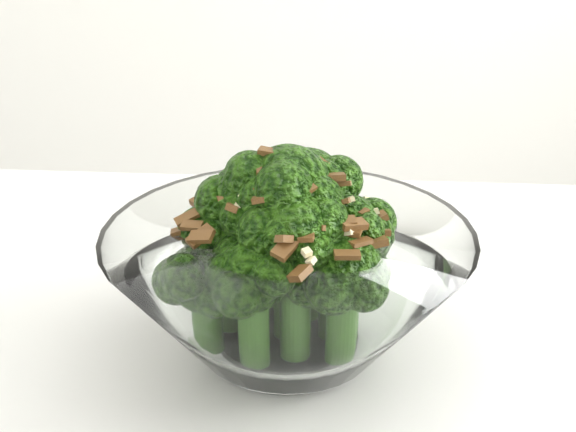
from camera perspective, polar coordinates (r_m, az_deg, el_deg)
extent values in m
cylinder|color=white|center=(0.50, 0.00, -9.20)|extent=(0.09, 0.09, 0.01)
cylinder|color=#2F5D18|center=(0.47, 0.00, -4.19)|extent=(0.02, 0.02, 0.08)
sphere|color=#2D5E11|center=(0.45, 0.00, 1.93)|extent=(0.05, 0.05, 0.05)
cylinder|color=#2F5D18|center=(0.50, 1.30, -3.32)|extent=(0.02, 0.02, 0.08)
sphere|color=#2D5E11|center=(0.47, 1.35, 2.07)|extent=(0.05, 0.05, 0.05)
cylinder|color=#2F5D18|center=(0.48, -2.52, -4.34)|extent=(0.02, 0.02, 0.07)
sphere|color=#2D5E11|center=(0.46, -2.63, 1.04)|extent=(0.05, 0.05, 0.05)
cylinder|color=#2F5D18|center=(0.46, 0.53, -6.37)|extent=(0.02, 0.02, 0.07)
sphere|color=#2D5E11|center=(0.43, 0.56, -1.05)|extent=(0.05, 0.05, 0.05)
cylinder|color=#2F5D18|center=(0.49, 4.02, -5.22)|extent=(0.02, 0.02, 0.06)
sphere|color=#2D5E11|center=(0.47, 4.16, -1.03)|extent=(0.04, 0.04, 0.04)
cylinder|color=#2F5D18|center=(0.49, -4.29, -5.21)|extent=(0.02, 0.02, 0.05)
sphere|color=#2D5E11|center=(0.47, -4.44, -1.16)|extent=(0.05, 0.05, 0.05)
cylinder|color=#2F5D18|center=(0.46, 3.82, -7.76)|extent=(0.02, 0.02, 0.05)
sphere|color=#2D5E11|center=(0.44, 3.95, -3.74)|extent=(0.04, 0.04, 0.04)
cylinder|color=#2F5D18|center=(0.46, -2.45, -8.12)|extent=(0.02, 0.02, 0.05)
sphere|color=#2D5E11|center=(0.44, -2.53, -4.25)|extent=(0.04, 0.04, 0.04)
cylinder|color=#2F5D18|center=(0.52, 4.29, -4.28)|extent=(0.02, 0.02, 0.04)
sphere|color=#2D5E11|center=(0.50, 4.40, -1.23)|extent=(0.04, 0.04, 0.04)
cylinder|color=#2F5D18|center=(0.47, -5.75, -7.60)|extent=(0.02, 0.02, 0.04)
sphere|color=#2D5E11|center=(0.46, -5.91, -4.40)|extent=(0.04, 0.04, 0.04)
cylinder|color=#2F5D18|center=(0.52, -0.30, -3.78)|extent=(0.02, 0.02, 0.04)
sphere|color=#2D5E11|center=(0.51, -0.31, -0.65)|extent=(0.04, 0.04, 0.04)
cylinder|color=#2F5D18|center=(0.48, 4.06, -5.43)|extent=(0.02, 0.02, 0.07)
sphere|color=#2D5E11|center=(0.46, 4.21, -0.83)|extent=(0.04, 0.04, 0.04)
cylinder|color=#2F5D18|center=(0.48, 3.25, -6.27)|extent=(0.02, 0.02, 0.04)
sphere|color=#2D5E11|center=(0.47, 3.34, -2.88)|extent=(0.04, 0.04, 0.04)
cube|color=brown|center=(0.44, 6.22, -1.91)|extent=(0.01, 0.01, 0.01)
cube|color=brown|center=(0.44, 3.60, 0.96)|extent=(0.02, 0.01, 0.01)
cube|color=brown|center=(0.43, -6.21, -1.48)|extent=(0.02, 0.01, 0.01)
cube|color=brown|center=(0.42, 1.18, 1.80)|extent=(0.01, 0.01, 0.01)
cube|color=brown|center=(0.45, 1.77, 3.47)|extent=(0.01, 0.01, 0.01)
cube|color=brown|center=(0.44, -3.84, 0.62)|extent=(0.01, 0.02, 0.01)
cube|color=brown|center=(0.43, 4.04, -0.37)|extent=(0.01, 0.01, 0.00)
cube|color=brown|center=(0.45, -6.85, -0.68)|extent=(0.01, 0.01, 0.00)
cube|color=brown|center=(0.46, -1.73, 4.09)|extent=(0.01, 0.02, 0.01)
cube|color=brown|center=(0.45, 6.28, -0.24)|extent=(0.01, 0.01, 0.01)
cube|color=brown|center=(0.49, 2.67, 2.40)|extent=(0.01, 0.01, 0.00)
cube|color=brown|center=(0.41, -0.60, -1.65)|extent=(0.01, 0.02, 0.01)
cube|color=brown|center=(0.42, -1.77, 1.27)|extent=(0.01, 0.01, 0.01)
cube|color=brown|center=(0.52, -0.26, 2.21)|extent=(0.01, 0.01, 0.00)
cube|color=brown|center=(0.45, 0.57, 4.03)|extent=(0.01, 0.01, 0.01)
cube|color=brown|center=(0.42, 1.38, -1.35)|extent=(0.01, 0.01, 0.00)
cube|color=brown|center=(0.43, 4.48, -1.06)|extent=(0.01, 0.01, 0.00)
cube|color=brown|center=(0.41, 0.87, -4.09)|extent=(0.01, 0.01, 0.01)
cube|color=brown|center=(0.45, 3.64, 2.28)|extent=(0.02, 0.01, 0.01)
cube|color=brown|center=(0.45, 5.00, 0.37)|extent=(0.01, 0.01, 0.00)
cube|color=brown|center=(0.45, -4.33, 1.34)|extent=(0.01, 0.01, 0.01)
cube|color=brown|center=(0.45, 3.34, 2.79)|extent=(0.01, 0.01, 0.00)
cube|color=brown|center=(0.49, 3.65, 2.19)|extent=(0.02, 0.01, 0.00)
cube|color=brown|center=(0.43, -1.35, 3.20)|extent=(0.01, 0.01, 0.01)
cube|color=brown|center=(0.49, -6.17, 0.89)|extent=(0.01, 0.02, 0.01)
cube|color=brown|center=(0.46, -5.15, 1.23)|extent=(0.01, 0.01, 0.01)
cube|color=brown|center=(0.46, -7.55, -1.01)|extent=(0.01, 0.01, 0.01)
cube|color=brown|center=(0.50, -2.25, 2.53)|extent=(0.01, 0.01, 0.00)
cube|color=brown|center=(0.48, 6.09, 0.69)|extent=(0.01, 0.01, 0.01)
cube|color=brown|center=(0.42, 2.56, -0.82)|extent=(0.01, 0.01, 0.01)
cube|color=brown|center=(0.41, -0.16, -2.24)|extent=(0.02, 0.02, 0.01)
cube|color=brown|center=(0.44, -2.12, 2.01)|extent=(0.01, 0.02, 0.01)
cube|color=brown|center=(0.46, -7.20, -0.13)|extent=(0.02, 0.01, 0.01)
cube|color=brown|center=(0.45, -2.43, 3.46)|extent=(0.02, 0.01, 0.01)
cube|color=brown|center=(0.49, -0.86, 3.15)|extent=(0.01, 0.01, 0.01)
cube|color=brown|center=(0.48, 5.98, 0.71)|extent=(0.01, 0.01, 0.01)
cube|color=brown|center=(0.42, 4.23, -2.77)|extent=(0.01, 0.01, 0.00)
cube|color=brown|center=(0.44, 1.44, 2.79)|extent=(0.01, 0.01, 0.01)
cube|color=brown|center=(0.46, -5.36, 1.16)|extent=(0.01, 0.01, 0.00)
cube|color=brown|center=(0.49, 4.19, 1.68)|extent=(0.01, 0.01, 0.01)
cube|color=brown|center=(0.44, -6.25, -1.42)|extent=(0.02, 0.01, 0.01)
cube|color=brown|center=(0.45, 6.52, -1.15)|extent=(0.01, 0.01, 0.01)
cube|color=brown|center=(0.45, 1.96, 3.44)|extent=(0.02, 0.02, 0.01)
cube|color=brown|center=(0.43, 4.65, -0.59)|extent=(0.02, 0.01, 0.01)
cube|color=brown|center=(0.50, -3.78, 2.07)|extent=(0.01, 0.01, 0.01)
cube|color=brown|center=(0.42, -0.18, -1.17)|extent=(0.01, 0.01, 0.01)
cube|color=brown|center=(0.44, -1.12, 4.48)|extent=(0.02, 0.01, 0.01)
cube|color=brown|center=(0.47, 3.31, 2.43)|extent=(0.01, 0.02, 0.01)
cube|color=brown|center=(0.43, 5.18, -1.86)|extent=(0.01, 0.01, 0.00)
cube|color=brown|center=(0.46, -0.63, 4.33)|extent=(0.01, 0.01, 0.01)
cube|color=brown|center=(0.48, 2.04, 3.03)|extent=(0.02, 0.01, 0.00)
cube|color=beige|center=(0.49, 2.95, 2.34)|extent=(0.00, 0.00, 0.00)
cube|color=beige|center=(0.44, 4.52, 1.21)|extent=(0.00, 0.00, 0.00)
cube|color=beige|center=(0.41, 1.34, -2.60)|extent=(0.01, 0.01, 0.00)
cube|color=beige|center=(0.49, -1.76, 3.01)|extent=(0.01, 0.01, 0.00)
cube|color=beige|center=(0.47, -0.13, 3.86)|extent=(0.01, 0.01, 0.01)
cube|color=beige|center=(0.41, 1.66, -3.22)|extent=(0.01, 0.01, 0.01)
cube|color=beige|center=(0.43, 4.41, -1.15)|extent=(0.01, 0.01, 0.01)
cube|color=beige|center=(0.45, -1.91, 3.45)|extent=(0.01, 0.01, 0.00)
cube|color=beige|center=(0.42, 0.54, 1.43)|extent=(0.01, 0.01, 0.00)
cube|color=beige|center=(0.45, 6.16, 0.29)|extent=(0.01, 0.01, 0.01)
cube|color=beige|center=(0.49, -4.49, 1.86)|extent=(0.01, 0.01, 0.01)
cube|color=beige|center=(0.43, 2.70, 1.56)|extent=(0.00, 0.00, 0.00)
cube|color=beige|center=(0.48, -5.84, 1.39)|extent=(0.01, 0.01, 0.00)
cube|color=beige|center=(0.50, 0.38, 2.70)|extent=(0.01, 0.01, 0.01)
cube|color=beige|center=(0.50, 3.29, 2.10)|extent=(0.00, 0.00, 0.00)
cube|color=beige|center=(0.44, -3.33, 1.51)|extent=(0.01, 0.00, 0.00)
cube|color=beige|center=(0.48, 4.93, 1.89)|extent=(0.01, 0.01, 0.01)
cube|color=beige|center=(0.47, 5.47, 1.18)|extent=(0.01, 0.01, 0.01)
cube|color=beige|center=(0.47, -4.38, 2.23)|extent=(0.01, 0.01, 0.00)
cube|color=beige|center=(0.50, 0.87, 2.77)|extent=(0.00, 0.00, 0.00)
cube|color=beige|center=(0.42, 0.95, 0.28)|extent=(0.00, 0.01, 0.00)
cube|color=beige|center=(0.43, -3.63, 0.67)|extent=(0.01, 0.00, 0.00)
cube|color=beige|center=(0.44, -2.96, 2.16)|extent=(0.01, 0.01, 0.01)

